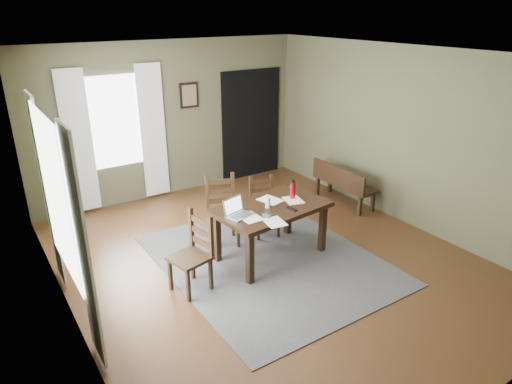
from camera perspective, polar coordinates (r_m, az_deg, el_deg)
ground at (r=6.28m, az=1.53°, el=-8.54°), size 5.00×6.00×0.01m
room_shell at (r=5.57m, az=1.72°, el=7.64°), size 5.02×6.02×2.71m
rug at (r=6.27m, az=1.53°, el=-8.46°), size 2.60×3.20×0.01m
dining_table at (r=6.07m, az=1.92°, el=-2.52°), size 1.57×1.04×0.74m
chair_end at (r=5.51m, az=-7.89°, el=-7.69°), size 0.51×0.51×0.97m
chair_back_left at (r=6.53m, az=-4.21°, el=-2.38°), size 0.55×0.55×1.00m
chair_back_right at (r=6.79m, az=0.98°, el=-1.84°), size 0.47×0.47×0.88m
bench at (r=7.96m, az=10.75°, el=1.32°), size 0.40×1.23×0.70m
laptop at (r=5.76m, az=-2.42°, el=-2.35°), size 0.38×0.33×0.22m
computer_mouse at (r=5.71m, az=1.33°, el=-2.97°), size 0.09×0.11×0.03m
tv_remote at (r=5.94m, az=4.46°, el=-2.11°), size 0.07×0.17×0.02m
drinking_glass at (r=5.94m, az=1.50°, el=-1.34°), size 0.07×0.07×0.15m
water_bottle at (r=6.24m, az=4.61°, el=0.27°), size 0.09×0.09×0.27m
paper_a at (r=5.70m, az=-0.76°, el=-3.19°), size 0.24×0.31×0.00m
paper_c at (r=6.21m, az=1.81°, el=-1.01°), size 0.32×0.37×0.00m
paper_d at (r=6.22m, az=4.68°, el=-1.01°), size 0.29×0.34×0.00m
paper_e at (r=5.59m, az=2.34°, el=-3.77°), size 0.27×0.33×0.00m
window_left at (r=4.97m, az=-23.80°, el=-0.44°), size 0.01×1.30×1.70m
window_back at (r=7.87m, az=-17.22°, el=8.36°), size 1.00×0.01×1.50m
curtain_left_near at (r=4.34m, az=-20.81°, el=-6.92°), size 0.03×0.48×2.30m
curtain_left_far at (r=5.82m, az=-24.69°, el=-0.04°), size 0.03×0.48×2.30m
curtain_back_left at (r=7.76m, az=-21.31°, el=5.73°), size 0.44×0.03×2.30m
curtain_back_right at (r=8.09m, az=-12.76°, el=7.34°), size 0.44×0.03×2.30m
framed_picture at (r=8.27m, az=-8.36°, el=11.88°), size 0.34×0.03×0.44m
doorway_back at (r=9.04m, az=-0.60°, el=8.44°), size 1.30×0.03×2.10m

